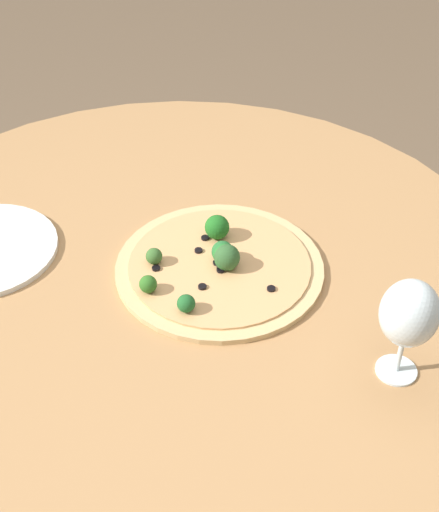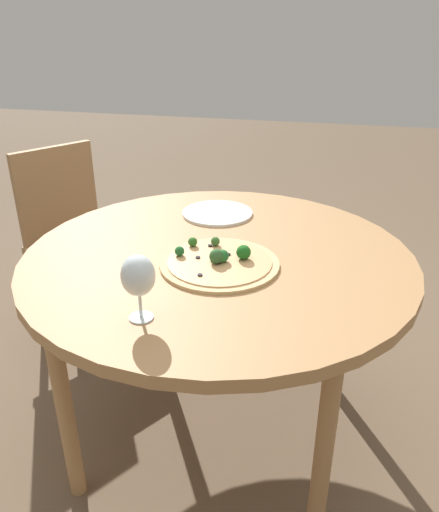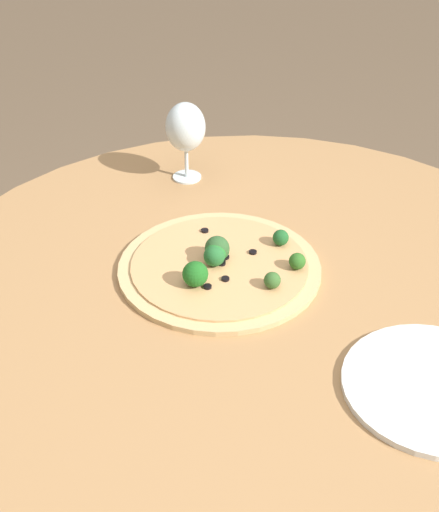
% 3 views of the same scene
% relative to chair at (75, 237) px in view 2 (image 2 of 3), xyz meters
% --- Properties ---
extents(ground_plane, '(12.00, 12.00, 0.00)m').
position_rel_chair_xyz_m(ground_plane, '(-0.80, 0.51, -0.47)').
color(ground_plane, brown).
extents(dining_table, '(1.21, 1.21, 0.72)m').
position_rel_chair_xyz_m(dining_table, '(-0.80, 0.51, 0.19)').
color(dining_table, '#A87A4C').
rests_on(dining_table, ground_plane).
extents(chair, '(0.55, 0.55, 0.87)m').
position_rel_chair_xyz_m(chair, '(0.00, 0.00, 0.00)').
color(chair, '#997047').
rests_on(chair, ground_plane).
extents(pizza, '(0.36, 0.36, 0.06)m').
position_rel_chair_xyz_m(pizza, '(-0.82, 0.59, 0.26)').
color(pizza, tan).
rests_on(pizza, dining_table).
extents(wine_glass, '(0.08, 0.08, 0.17)m').
position_rel_chair_xyz_m(wine_glass, '(-0.71, 0.92, 0.36)').
color(wine_glass, silver).
rests_on(wine_glass, dining_table).
extents(plate_near, '(0.26, 0.26, 0.01)m').
position_rel_chair_xyz_m(plate_near, '(-0.72, 0.19, 0.25)').
color(plate_near, silver).
rests_on(plate_near, dining_table).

